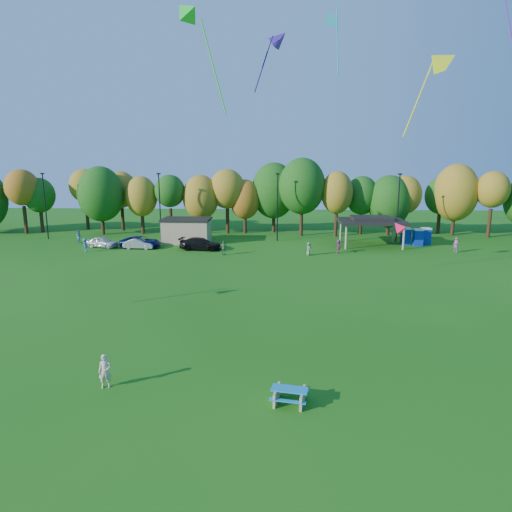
{
  "coord_description": "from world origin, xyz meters",
  "views": [
    {
      "loc": [
        2.15,
        -21.35,
        10.88
      ],
      "look_at": [
        0.79,
        6.0,
        5.06
      ],
      "focal_mm": 32.0,
      "sensor_mm": 36.0,
      "label": 1
    }
  ],
  "objects_px": {
    "car_d": "(201,244)",
    "porta_potties": "(416,236)",
    "picnic_table": "(290,395)",
    "car_c": "(141,242)",
    "car_a": "(102,242)",
    "kite_flyer": "(105,371)",
    "car_b": "(139,244)"
  },
  "relations": [
    {
      "from": "kite_flyer",
      "to": "car_b",
      "type": "height_order",
      "value": "kite_flyer"
    },
    {
      "from": "car_d",
      "to": "picnic_table",
      "type": "bearing_deg",
      "value": -157.52
    },
    {
      "from": "picnic_table",
      "to": "car_d",
      "type": "distance_m",
      "value": 36.89
    },
    {
      "from": "car_a",
      "to": "car_d",
      "type": "distance_m",
      "value": 12.65
    },
    {
      "from": "porta_potties",
      "to": "car_d",
      "type": "height_order",
      "value": "porta_potties"
    },
    {
      "from": "kite_flyer",
      "to": "car_a",
      "type": "bearing_deg",
      "value": 97.69
    },
    {
      "from": "porta_potties",
      "to": "car_b",
      "type": "height_order",
      "value": "porta_potties"
    },
    {
      "from": "kite_flyer",
      "to": "car_a",
      "type": "height_order",
      "value": "kite_flyer"
    },
    {
      "from": "porta_potties",
      "to": "picnic_table",
      "type": "height_order",
      "value": "porta_potties"
    },
    {
      "from": "picnic_table",
      "to": "car_d",
      "type": "xyz_separation_m",
      "value": [
        -10.09,
        35.48,
        0.33
      ]
    },
    {
      "from": "kite_flyer",
      "to": "car_b",
      "type": "relative_size",
      "value": 0.44
    },
    {
      "from": "car_b",
      "to": "car_d",
      "type": "bearing_deg",
      "value": -88.97
    },
    {
      "from": "kite_flyer",
      "to": "car_d",
      "type": "bearing_deg",
      "value": 78.37
    },
    {
      "from": "car_c",
      "to": "car_d",
      "type": "xyz_separation_m",
      "value": [
        7.76,
        -1.06,
        0.04
      ]
    },
    {
      "from": "car_c",
      "to": "picnic_table",
      "type": "bearing_deg",
      "value": -150.47
    },
    {
      "from": "picnic_table",
      "to": "car_b",
      "type": "relative_size",
      "value": 0.49
    },
    {
      "from": "porta_potties",
      "to": "car_d",
      "type": "distance_m",
      "value": 27.82
    },
    {
      "from": "picnic_table",
      "to": "kite_flyer",
      "type": "xyz_separation_m",
      "value": [
        -8.89,
        1.01,
        0.43
      ]
    },
    {
      "from": "car_c",
      "to": "car_a",
      "type": "bearing_deg",
      "value": 94.95
    },
    {
      "from": "car_d",
      "to": "porta_potties",
      "type": "bearing_deg",
      "value": -73.55
    },
    {
      "from": "porta_potties",
      "to": "kite_flyer",
      "type": "height_order",
      "value": "porta_potties"
    },
    {
      "from": "kite_flyer",
      "to": "car_b",
      "type": "distance_m",
      "value": 35.91
    },
    {
      "from": "porta_potties",
      "to": "car_d",
      "type": "xyz_separation_m",
      "value": [
        -27.41,
        -4.76,
        -0.35
      ]
    },
    {
      "from": "picnic_table",
      "to": "kite_flyer",
      "type": "bearing_deg",
      "value": -176.0
    },
    {
      "from": "porta_potties",
      "to": "car_c",
      "type": "distance_m",
      "value": 35.36
    },
    {
      "from": "car_a",
      "to": "car_d",
      "type": "bearing_deg",
      "value": -79.96
    },
    {
      "from": "kite_flyer",
      "to": "car_d",
      "type": "relative_size",
      "value": 0.33
    },
    {
      "from": "car_a",
      "to": "kite_flyer",
      "type": "bearing_deg",
      "value": -144.4
    },
    {
      "from": "picnic_table",
      "to": "car_d",
      "type": "relative_size",
      "value": 0.36
    },
    {
      "from": "picnic_table",
      "to": "kite_flyer",
      "type": "height_order",
      "value": "kite_flyer"
    },
    {
      "from": "car_c",
      "to": "car_d",
      "type": "height_order",
      "value": "car_d"
    },
    {
      "from": "porta_potties",
      "to": "car_a",
      "type": "distance_m",
      "value": 40.2
    }
  ]
}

